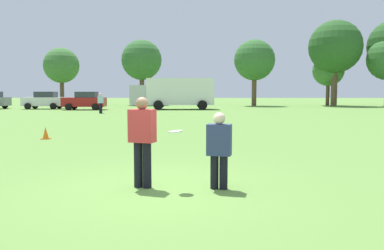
{
  "coord_description": "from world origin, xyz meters",
  "views": [
    {
      "loc": [
        0.82,
        -7.6,
        1.93
      ],
      "look_at": [
        0.64,
        0.78,
        1.19
      ],
      "focal_mm": 36.88,
      "sensor_mm": 36.0,
      "label": 1
    }
  ],
  "objects_px": {
    "traffic_cone": "(46,133)",
    "parked_car_mid_right": "(85,101)",
    "player_defender": "(219,147)",
    "frisbee": "(175,132)",
    "parked_car_center": "(44,100)",
    "bystander_far_jogger": "(101,102)",
    "player_thrower": "(142,137)",
    "box_truck": "(174,92)"
  },
  "relations": [
    {
      "from": "traffic_cone",
      "to": "parked_car_mid_right",
      "type": "bearing_deg",
      "value": 102.83
    },
    {
      "from": "player_defender",
      "to": "traffic_cone",
      "type": "bearing_deg",
      "value": 129.72
    },
    {
      "from": "frisbee",
      "to": "parked_car_center",
      "type": "bearing_deg",
      "value": 115.37
    },
    {
      "from": "bystander_far_jogger",
      "to": "traffic_cone",
      "type": "bearing_deg",
      "value": -82.6
    },
    {
      "from": "player_defender",
      "to": "frisbee",
      "type": "distance_m",
      "value": 0.9
    },
    {
      "from": "player_thrower",
      "to": "frisbee",
      "type": "xyz_separation_m",
      "value": [
        0.66,
        -0.16,
        0.12
      ]
    },
    {
      "from": "parked_car_center",
      "to": "bystander_far_jogger",
      "type": "height_order",
      "value": "parked_car_center"
    },
    {
      "from": "parked_car_center",
      "to": "bystander_far_jogger",
      "type": "relative_size",
      "value": 2.52
    },
    {
      "from": "parked_car_mid_right",
      "to": "player_thrower",
      "type": "bearing_deg",
      "value": -71.73
    },
    {
      "from": "parked_car_mid_right",
      "to": "player_defender",
      "type": "bearing_deg",
      "value": -69.35
    },
    {
      "from": "parked_car_center",
      "to": "parked_car_mid_right",
      "type": "bearing_deg",
      "value": -19.54
    },
    {
      "from": "player_thrower",
      "to": "player_defender",
      "type": "xyz_separation_m",
      "value": [
        1.51,
        -0.08,
        -0.18
      ]
    },
    {
      "from": "player_thrower",
      "to": "player_defender",
      "type": "distance_m",
      "value": 1.53
    },
    {
      "from": "player_defender",
      "to": "parked_car_mid_right",
      "type": "height_order",
      "value": "parked_car_mid_right"
    },
    {
      "from": "parked_car_center",
      "to": "traffic_cone",
      "type": "bearing_deg",
      "value": -68.23
    },
    {
      "from": "box_truck",
      "to": "parked_car_center",
      "type": "bearing_deg",
      "value": 178.05
    },
    {
      "from": "frisbee",
      "to": "bystander_far_jogger",
      "type": "distance_m",
      "value": 27.05
    },
    {
      "from": "player_thrower",
      "to": "bystander_far_jogger",
      "type": "bearing_deg",
      "value": 105.97
    },
    {
      "from": "player_defender",
      "to": "parked_car_center",
      "type": "relative_size",
      "value": 0.35
    },
    {
      "from": "frisbee",
      "to": "parked_car_mid_right",
      "type": "xyz_separation_m",
      "value": [
        -11.14,
        31.89,
        -0.21
      ]
    },
    {
      "from": "player_defender",
      "to": "frisbee",
      "type": "height_order",
      "value": "player_defender"
    },
    {
      "from": "frisbee",
      "to": "player_defender",
      "type": "bearing_deg",
      "value": 5.32
    },
    {
      "from": "player_defender",
      "to": "box_truck",
      "type": "distance_m",
      "value": 33.2
    },
    {
      "from": "frisbee",
      "to": "box_truck",
      "type": "bearing_deg",
      "value": 93.8
    },
    {
      "from": "frisbee",
      "to": "bystander_far_jogger",
      "type": "relative_size",
      "value": 0.16
    },
    {
      "from": "traffic_cone",
      "to": "parked_car_mid_right",
      "type": "distance_m",
      "value": 24.57
    },
    {
      "from": "player_thrower",
      "to": "parked_car_center",
      "type": "distance_m",
      "value": 36.75
    },
    {
      "from": "parked_car_mid_right",
      "to": "bystander_far_jogger",
      "type": "xyz_separation_m",
      "value": [
        3.13,
        -6.06,
        0.03
      ]
    },
    {
      "from": "player_defender",
      "to": "frisbee",
      "type": "xyz_separation_m",
      "value": [
        -0.85,
        -0.08,
        0.3
      ]
    },
    {
      "from": "player_thrower",
      "to": "parked_car_center",
      "type": "xyz_separation_m",
      "value": [
        -15.27,
        33.43,
        -0.09
      ]
    },
    {
      "from": "player_thrower",
      "to": "parked_car_mid_right",
      "type": "distance_m",
      "value": 33.41
    },
    {
      "from": "player_thrower",
      "to": "parked_car_center",
      "type": "height_order",
      "value": "parked_car_center"
    },
    {
      "from": "traffic_cone",
      "to": "parked_car_mid_right",
      "type": "xyz_separation_m",
      "value": [
        -5.45,
        23.95,
        0.69
      ]
    },
    {
      "from": "frisbee",
      "to": "player_thrower",
      "type": "bearing_deg",
      "value": 166.16
    },
    {
      "from": "traffic_cone",
      "to": "parked_car_mid_right",
      "type": "relative_size",
      "value": 0.11
    },
    {
      "from": "parked_car_mid_right",
      "to": "box_truck",
      "type": "relative_size",
      "value": 0.5
    },
    {
      "from": "parked_car_center",
      "to": "box_truck",
      "type": "relative_size",
      "value": 0.5
    },
    {
      "from": "parked_car_mid_right",
      "to": "bystander_far_jogger",
      "type": "bearing_deg",
      "value": -62.68
    },
    {
      "from": "parked_car_mid_right",
      "to": "box_truck",
      "type": "distance_m",
      "value": 9.06
    },
    {
      "from": "player_defender",
      "to": "box_truck",
      "type": "relative_size",
      "value": 0.18
    },
    {
      "from": "player_defender",
      "to": "parked_car_center",
      "type": "height_order",
      "value": "parked_car_center"
    },
    {
      "from": "player_defender",
      "to": "traffic_cone",
      "type": "height_order",
      "value": "player_defender"
    }
  ]
}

